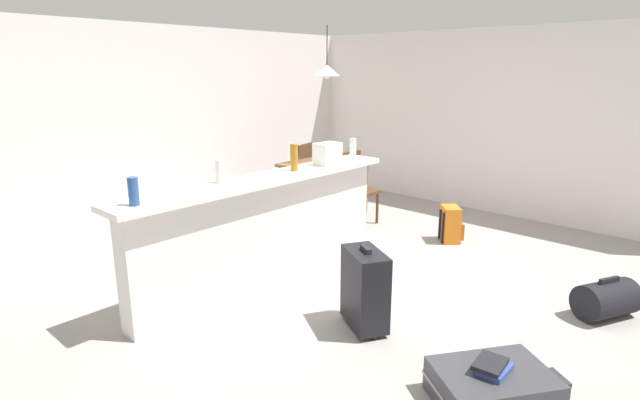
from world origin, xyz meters
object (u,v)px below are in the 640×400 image
at_px(dining_chair_near_partition, 356,184).
at_px(suitcase_flat_charcoal, 493,387).
at_px(pendant_lamp, 327,70).
at_px(backpack_orange, 451,225).
at_px(bottle_amber, 294,157).
at_px(bottle_clear, 353,149).
at_px(dining_table, 325,169).
at_px(book_stack, 492,367).
at_px(grocery_bag, 327,154).
at_px(bottle_blue, 133,191).
at_px(dining_chair_far_side, 298,172).
at_px(bottle_white, 220,171).
at_px(duffel_bag_black, 606,299).
at_px(suitcase_upright_black, 365,288).

xyz_separation_m(dining_chair_near_partition, suitcase_flat_charcoal, (-2.32, -2.90, -0.41)).
bearing_deg(pendant_lamp, backpack_orange, -85.55).
height_order(bottle_amber, backpack_orange, bottle_amber).
xyz_separation_m(bottle_clear, dining_table, (0.77, 1.10, -0.48)).
relative_size(pendant_lamp, book_stack, 2.76).
bearing_deg(grocery_bag, bottle_clear, 3.21).
height_order(grocery_bag, pendant_lamp, pendant_lamp).
bearing_deg(bottle_blue, backpack_orange, -11.08).
height_order(bottle_amber, dining_chair_far_side, bottle_amber).
bearing_deg(bottle_amber, pendant_lamp, 32.85).
bearing_deg(suitcase_flat_charcoal, bottle_amber, 74.49).
bearing_deg(backpack_orange, suitcase_flat_charcoal, -147.06).
distance_m(bottle_white, bottle_clear, 1.69).
bearing_deg(pendant_lamp, dining_chair_far_side, 88.20).
relative_size(bottle_clear, duffel_bag_black, 0.39).
distance_m(dining_table, suitcase_flat_charcoal, 4.19).
distance_m(duffel_bag_black, book_stack, 1.70).
bearing_deg(bottle_clear, duffel_bag_black, -87.25).
bearing_deg(pendant_lamp, book_stack, -124.59).
relative_size(bottle_white, dining_chair_far_side, 0.22).
distance_m(suitcase_flat_charcoal, book_stack, 0.14).
xyz_separation_m(bottle_blue, backpack_orange, (3.48, -0.68, -0.92)).
bearing_deg(grocery_bag, bottle_white, 174.76).
bearing_deg(suitcase_flat_charcoal, grocery_bag, 64.46).
bearing_deg(dining_chair_far_side, grocery_bag, -126.84).
height_order(bottle_clear, grocery_bag, same).
bearing_deg(pendant_lamp, suitcase_flat_charcoal, -124.37).
bearing_deg(bottle_white, backpack_orange, -17.35).
xyz_separation_m(bottle_blue, book_stack, (0.98, -2.28, -0.87)).
bearing_deg(bottle_amber, suitcase_flat_charcoal, -105.51).
relative_size(backpack_orange, book_stack, 1.73).
xyz_separation_m(suitcase_flat_charcoal, duffel_bag_black, (1.67, -0.21, 0.04)).
height_order(bottle_white, backpack_orange, bottle_white).
xyz_separation_m(pendant_lamp, suitcase_upright_black, (-2.14, -2.30, -1.61)).
xyz_separation_m(bottle_clear, book_stack, (-1.56, -2.33, -0.88)).
bearing_deg(bottle_amber, dining_chair_far_side, 44.07).
bearing_deg(dining_table, book_stack, -124.18).
bearing_deg(dining_chair_far_side, backpack_orange, -87.03).
relative_size(bottle_amber, pendant_lamp, 0.39).
height_order(bottle_white, dining_chair_near_partition, bottle_white).
bearing_deg(dining_chair_near_partition, pendant_lamp, 87.07).
distance_m(bottle_white, grocery_bag, 1.25).
bearing_deg(dining_chair_far_side, bottle_blue, -153.11).
xyz_separation_m(dining_chair_far_side, suitcase_flat_charcoal, (-2.36, -4.00, -0.41)).
height_order(dining_table, suitcase_flat_charcoal, dining_table).
height_order(dining_chair_near_partition, pendant_lamp, pendant_lamp).
height_order(bottle_clear, backpack_orange, bottle_clear).
bearing_deg(dining_chair_far_side, bottle_white, -148.03).
height_order(bottle_clear, book_stack, bottle_clear).
bearing_deg(backpack_orange, book_stack, -147.36).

